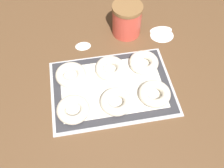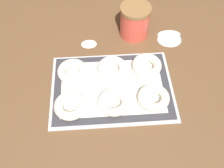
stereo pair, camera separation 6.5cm
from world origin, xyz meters
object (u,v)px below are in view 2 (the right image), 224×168
(bagel_back_center, at_px, (112,68))
(bagel_back_left, at_px, (73,71))
(bagel_front_right, at_px, (153,98))
(flour_canister, at_px, (135,21))
(bagel_front_left, at_px, (70,106))
(bagel_back_right, at_px, (147,65))
(baking_tray, at_px, (112,88))
(bagel_front_center, at_px, (114,102))

(bagel_back_center, bearing_deg, bagel_back_left, -178.26)
(bagel_front_right, bearing_deg, bagel_back_center, 133.52)
(bagel_back_left, relative_size, bagel_back_center, 1.00)
(bagel_back_center, distance_m, flour_canister, 0.26)
(bagel_front_right, bearing_deg, bagel_back_left, 154.29)
(bagel_front_left, distance_m, bagel_back_right, 0.35)
(flour_canister, bearing_deg, baking_tray, -111.82)
(bagel_front_left, height_order, bagel_front_right, same)
(bagel_front_left, distance_m, flour_canister, 0.48)
(baking_tray, distance_m, bagel_front_left, 0.18)
(baking_tray, bearing_deg, bagel_front_right, -25.69)
(baking_tray, relative_size, bagel_back_right, 3.93)
(bagel_front_center, bearing_deg, bagel_front_left, -178.01)
(bagel_front_center, bearing_deg, bagel_back_left, 135.11)
(baking_tray, relative_size, flour_canister, 3.23)
(bagel_front_left, height_order, bagel_front_center, same)
(bagel_front_left, distance_m, bagel_back_left, 0.16)
(flour_canister, bearing_deg, bagel_front_right, -85.47)
(bagel_back_right, bearing_deg, bagel_back_center, -177.73)
(bagel_front_left, height_order, bagel_back_left, same)
(bagel_front_center, xyz_separation_m, bagel_back_center, (0.00, 0.16, 0.00))
(bagel_front_right, bearing_deg, bagel_front_center, -176.77)
(bagel_front_center, bearing_deg, bagel_back_right, 48.49)
(baking_tray, height_order, bagel_front_left, bagel_front_left)
(baking_tray, bearing_deg, bagel_front_center, -88.80)
(bagel_back_left, bearing_deg, bagel_back_center, 1.74)
(bagel_front_center, height_order, bagel_back_right, same)
(bagel_front_left, relative_size, bagel_back_right, 1.00)
(bagel_front_center, height_order, bagel_back_left, same)
(bagel_front_center, relative_size, bagel_back_left, 1.00)
(bagel_back_left, xyz_separation_m, flour_canister, (0.28, 0.23, 0.05))
(bagel_back_right, bearing_deg, bagel_front_right, -89.14)
(bagel_front_left, height_order, bagel_back_right, same)
(baking_tray, height_order, bagel_front_center, bagel_front_center)
(bagel_front_right, xyz_separation_m, bagel_back_left, (-0.31, 0.15, 0.00))
(baking_tray, height_order, bagel_front_right, bagel_front_right)
(bagel_front_center, xyz_separation_m, flour_canister, (0.12, 0.38, 0.05))
(bagel_front_center, relative_size, bagel_front_right, 1.00)
(bagel_front_center, bearing_deg, flour_canister, 72.70)
(bagel_back_left, xyz_separation_m, bagel_back_right, (0.30, 0.01, 0.00))
(baking_tray, relative_size, bagel_front_center, 3.93)
(flour_canister, bearing_deg, bagel_back_left, -140.35)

